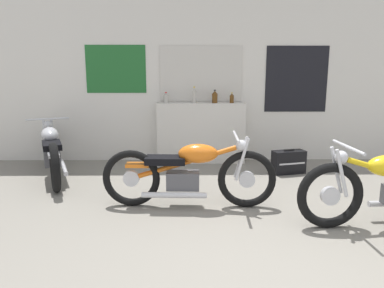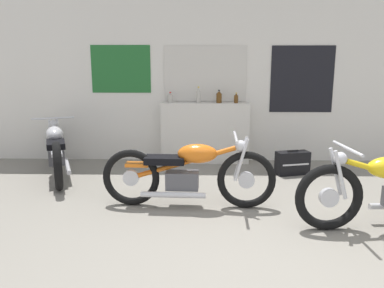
% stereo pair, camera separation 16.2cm
% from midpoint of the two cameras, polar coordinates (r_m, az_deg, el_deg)
% --- Properties ---
extents(ground_plane, '(24.00, 24.00, 0.00)m').
position_cam_midpoint_polar(ground_plane, '(3.14, 10.27, -19.19)').
color(ground_plane, gray).
extents(wall_back, '(10.00, 0.07, 2.80)m').
position_cam_midpoint_polar(wall_back, '(6.42, 4.30, 9.90)').
color(wall_back, silver).
rests_on(wall_back, ground_plane).
extents(sill_counter, '(1.47, 0.28, 1.01)m').
position_cam_midpoint_polar(sill_counter, '(6.31, 0.63, 1.72)').
color(sill_counter, silver).
rests_on(sill_counter, ground_plane).
extents(bottle_leftmost, '(0.08, 0.08, 0.18)m').
position_cam_midpoint_polar(bottle_leftmost, '(6.26, -4.73, 6.99)').
color(bottle_leftmost, '#B7B2A8').
rests_on(bottle_leftmost, sill_counter).
extents(bottle_left_center, '(0.07, 0.07, 0.27)m').
position_cam_midpoint_polar(bottle_left_center, '(6.20, -0.41, 7.37)').
color(bottle_left_center, '#B7B2A8').
rests_on(bottle_left_center, sill_counter).
extents(bottle_center, '(0.09, 0.09, 0.22)m').
position_cam_midpoint_polar(bottle_center, '(6.22, 2.74, 7.15)').
color(bottle_center, '#5B3814').
rests_on(bottle_center, sill_counter).
extents(bottle_right_center, '(0.07, 0.07, 0.17)m').
position_cam_midpoint_polar(bottle_right_center, '(6.24, 5.34, 6.94)').
color(bottle_right_center, '#5B3814').
rests_on(bottle_right_center, sill_counter).
extents(motorcycle_silver, '(0.96, 1.95, 0.81)m').
position_cam_midpoint_polar(motorcycle_silver, '(5.84, -21.36, -1.00)').
color(motorcycle_silver, black).
rests_on(motorcycle_silver, ground_plane).
extents(motorcycle_orange, '(2.00, 0.64, 0.85)m').
position_cam_midpoint_polar(motorcycle_orange, '(4.30, -1.58, -4.35)').
color(motorcycle_orange, black).
rests_on(motorcycle_orange, ground_plane).
extents(hard_case_black, '(0.53, 0.32, 0.38)m').
position_cam_midpoint_polar(hard_case_black, '(5.87, 13.74, -2.68)').
color(hard_case_black, black).
rests_on(hard_case_black, ground_plane).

